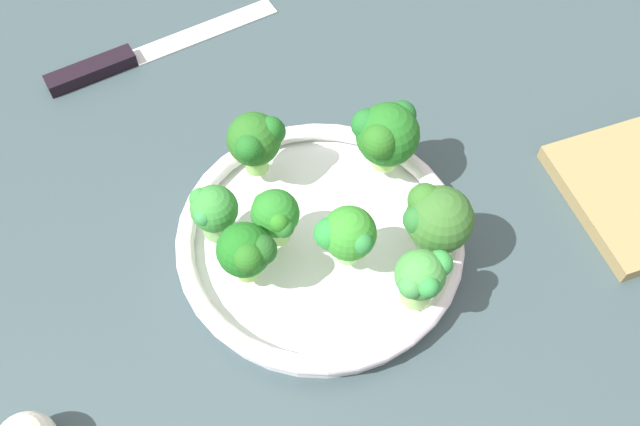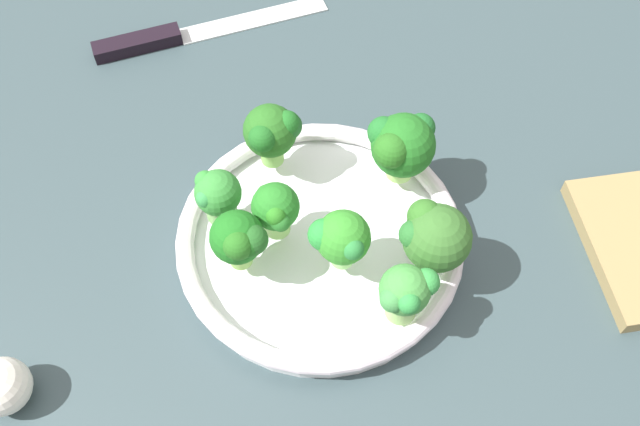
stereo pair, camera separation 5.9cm
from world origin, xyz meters
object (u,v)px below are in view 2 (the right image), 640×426
at_px(bowl, 320,240).
at_px(broccoli_floret_2, 240,240).
at_px(broccoli_floret_6, 406,293).
at_px(garlic_bulb, 2,386).
at_px(broccoli_floret_3, 272,132).
at_px(broccoli_floret_4, 275,209).
at_px(broccoli_floret_7, 217,195).
at_px(broccoli_floret_1, 341,239).
at_px(broccoli_floret_0, 401,145).
at_px(knife, 180,34).
at_px(broccoli_floret_5, 434,236).

distance_m(bowl, broccoli_floret_2, 0.09).
xyz_separation_m(bowl, broccoli_floret_6, (0.09, -0.05, 0.05)).
distance_m(bowl, garlic_bulb, 0.28).
bearing_deg(broccoli_floret_2, garlic_bulb, -131.17).
height_order(broccoli_floret_3, broccoli_floret_4, broccoli_floret_3).
bearing_deg(broccoli_floret_2, broccoli_floret_6, -0.29).
relative_size(bowl, broccoli_floret_6, 4.34).
bearing_deg(broccoli_floret_3, garlic_bulb, -114.75).
bearing_deg(broccoli_floret_7, broccoli_floret_1, -5.04).
distance_m(broccoli_floret_0, garlic_bulb, 0.38).
bearing_deg(bowl, broccoli_floret_6, -30.42).
relative_size(broccoli_floret_6, knife, 0.26).
height_order(bowl, broccoli_floret_2, broccoli_floret_2).
relative_size(bowl, broccoli_floret_3, 3.89).
bearing_deg(broccoli_floret_0, broccoli_floret_7, -145.03).
relative_size(broccoli_floret_0, broccoli_floret_6, 1.18).
bearing_deg(broccoli_floret_3, broccoli_floret_2, -82.54).
bearing_deg(garlic_bulb, knife, 96.25).
xyz_separation_m(bowl, broccoli_floret_7, (-0.09, -0.01, 0.05)).
xyz_separation_m(broccoli_floret_1, broccoli_floret_7, (-0.11, 0.01, -0.01)).
bearing_deg(broccoli_floret_5, bowl, -177.38).
xyz_separation_m(broccoli_floret_1, broccoli_floret_5, (0.07, 0.03, 0.00)).
height_order(knife, garlic_bulb, garlic_bulb).
bearing_deg(broccoli_floret_6, knife, 141.37).
bearing_deg(broccoli_floret_4, broccoli_floret_5, 6.33).
distance_m(bowl, broccoli_floret_5, 0.11).
bearing_deg(broccoli_floret_0, knife, 156.31).
bearing_deg(broccoli_floret_0, broccoli_floret_6, -73.02).
height_order(broccoli_floret_5, knife, broccoli_floret_5).
xyz_separation_m(broccoli_floret_3, knife, (-0.17, 0.15, -0.07)).
height_order(broccoli_floret_0, knife, broccoli_floret_0).
distance_m(broccoli_floret_6, broccoli_floret_7, 0.18).
xyz_separation_m(broccoli_floret_1, broccoli_floret_4, (-0.06, 0.01, -0.00)).
height_order(broccoli_floret_0, broccoli_floret_2, broccoli_floret_0).
height_order(broccoli_floret_3, knife, broccoli_floret_3).
distance_m(broccoli_floret_0, broccoli_floret_3, 0.11).
height_order(broccoli_floret_3, broccoli_floret_7, broccoli_floret_3).
relative_size(broccoli_floret_0, garlic_bulb, 1.50).
height_order(bowl, broccoli_floret_7, broccoli_floret_7).
distance_m(broccoli_floret_2, broccoli_floret_6, 0.14).
relative_size(broccoli_floret_4, broccoli_floret_6, 0.95).
bearing_deg(broccoli_floret_3, broccoli_floret_4, -67.38).
relative_size(broccoli_floret_2, broccoli_floret_4, 1.09).
bearing_deg(broccoli_floret_1, bowl, 139.50).
bearing_deg(broccoli_floret_7, broccoli_floret_3, 71.98).
bearing_deg(knife, broccoli_floret_7, -56.08).
relative_size(broccoli_floret_2, broccoli_floret_5, 0.93).
xyz_separation_m(broccoli_floret_6, garlic_bulb, (-0.28, -0.16, -0.04)).
height_order(broccoli_floret_1, broccoli_floret_5, broccoli_floret_5).
distance_m(broccoli_floret_3, broccoli_floret_7, 0.08).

